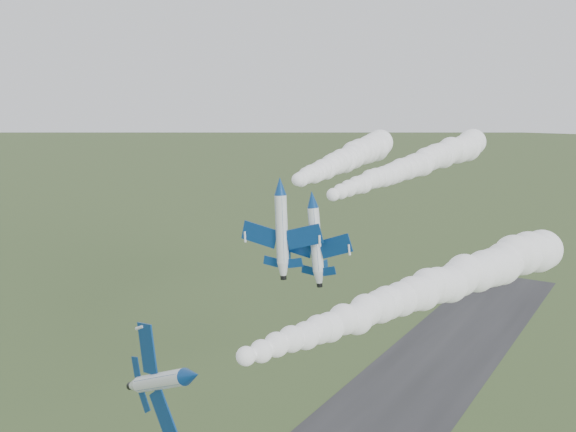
# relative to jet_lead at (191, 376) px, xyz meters

# --- Properties ---
(jet_lead) EXTENTS (6.38, 13.01, 9.99)m
(jet_lead) POSITION_rel_jet_lead_xyz_m (0.00, 0.00, 0.00)
(jet_lead) COLOR white
(smoke_trail_jet_lead) EXTENTS (21.04, 55.00, 5.54)m
(smoke_trail_jet_lead) POSITION_rel_jet_lead_xyz_m (9.77, 29.36, 1.21)
(smoke_trail_jet_lead) COLOR white
(jet_pair_left) EXTENTS (11.46, 13.57, 3.36)m
(jet_pair_left) POSITION_rel_jet_lead_xyz_m (-10.47, 30.45, 11.55)
(jet_pair_left) COLOR white
(smoke_trail_jet_pair_left) EXTENTS (14.27, 58.18, 5.63)m
(smoke_trail_jet_pair_left) POSITION_rel_jet_lead_xyz_m (-16.47, 62.13, 12.12)
(smoke_trail_jet_pair_left) COLOR white
(jet_pair_right) EXTENTS (10.49, 12.66, 3.17)m
(jet_pair_right) POSITION_rel_jet_lead_xyz_m (-6.85, 32.43, 9.85)
(jet_pair_right) COLOR white
(smoke_trail_jet_pair_right) EXTENTS (8.13, 66.71, 5.62)m
(smoke_trail_jet_pair_right) POSITION_rel_jet_lead_xyz_m (-5.77, 68.50, 11.27)
(smoke_trail_jet_pair_right) COLOR white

